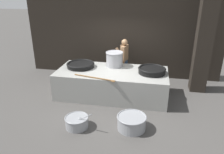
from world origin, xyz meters
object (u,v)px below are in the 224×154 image
at_px(giant_wok_far, 152,70).
at_px(prep_bowl_vegetables, 77,122).
at_px(cook, 124,59).
at_px(prep_bowl_meat, 132,122).
at_px(giant_wok_near, 81,65).
at_px(stock_pot, 114,59).

xyz_separation_m(giant_wok_far, prep_bowl_vegetables, (-1.86, -2.09, -0.83)).
relative_size(giant_wok_far, cook, 0.53).
bearing_deg(prep_bowl_vegetables, giant_wok_far, 48.23).
bearing_deg(prep_bowl_meat, giant_wok_near, 135.46).
xyz_separation_m(giant_wok_near, giant_wok_far, (2.46, -0.12, 0.02)).
relative_size(giant_wok_far, prep_bowl_meat, 1.15).
bearing_deg(cook, giant_wok_far, 141.33).
xyz_separation_m(giant_wok_far, cook, (-1.10, 1.30, -0.09)).
bearing_deg(stock_pot, giant_wok_far, -18.67).
bearing_deg(giant_wok_far, stock_pot, 161.33).
height_order(giant_wok_near, prep_bowl_meat, giant_wok_near).
bearing_deg(prep_bowl_meat, prep_bowl_vegetables, -171.78).
xyz_separation_m(stock_pot, cook, (0.22, 0.86, -0.25)).
bearing_deg(stock_pot, prep_bowl_meat, -69.10).
distance_m(giant_wok_far, cook, 1.71).
distance_m(stock_pot, cook, 0.92).
distance_m(giant_wok_near, giant_wok_far, 2.46).
relative_size(giant_wok_near, cook, 0.58).
distance_m(stock_pot, prep_bowl_meat, 2.67).
height_order(giant_wok_far, cook, cook).
bearing_deg(giant_wok_near, prep_bowl_vegetables, -74.99).
relative_size(giant_wok_near, giant_wok_far, 1.08).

